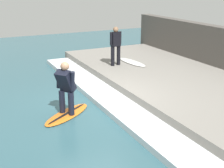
% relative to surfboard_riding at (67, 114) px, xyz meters
% --- Properties ---
extents(ground_plane, '(28.00, 28.00, 0.00)m').
position_rel_surfboard_riding_xyz_m(ground_plane, '(0.89, 0.07, -0.03)').
color(ground_plane, '#335B66').
extents(concrete_ledge, '(4.40, 12.48, 0.41)m').
position_rel_surfboard_riding_xyz_m(concrete_ledge, '(4.19, 0.07, 0.17)').
color(concrete_ledge, gray).
rests_on(concrete_ledge, ground_plane).
extents(wave_foam_crest, '(0.98, 11.85, 0.17)m').
position_rel_surfboard_riding_xyz_m(wave_foam_crest, '(1.50, 0.07, 0.06)').
color(wave_foam_crest, silver).
rests_on(wave_foam_crest, ground_plane).
extents(surfboard_riding, '(1.80, 1.49, 0.07)m').
position_rel_surfboard_riding_xyz_m(surfboard_riding, '(0.00, 0.00, 0.00)').
color(surfboard_riding, orange).
rests_on(surfboard_riding, ground_plane).
extents(surfer_riding, '(0.63, 0.61, 1.49)m').
position_rel_surfboard_riding_xyz_m(surfer_riding, '(-0.00, -0.00, 0.85)').
color(surfer_riding, black).
rests_on(surfer_riding, surfboard_riding).
extents(surfer_waiting_near, '(0.51, 0.26, 1.53)m').
position_rel_surfboard_riding_xyz_m(surfer_waiting_near, '(3.01, 2.95, 1.24)').
color(surfer_waiting_near, black).
rests_on(surfer_waiting_near, concrete_ledge).
extents(surfboard_waiting_near, '(0.63, 1.74, 0.06)m').
position_rel_surfboard_riding_xyz_m(surfboard_waiting_near, '(3.81, 3.01, 0.41)').
color(surfboard_waiting_near, white).
rests_on(surfboard_waiting_near, concrete_ledge).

